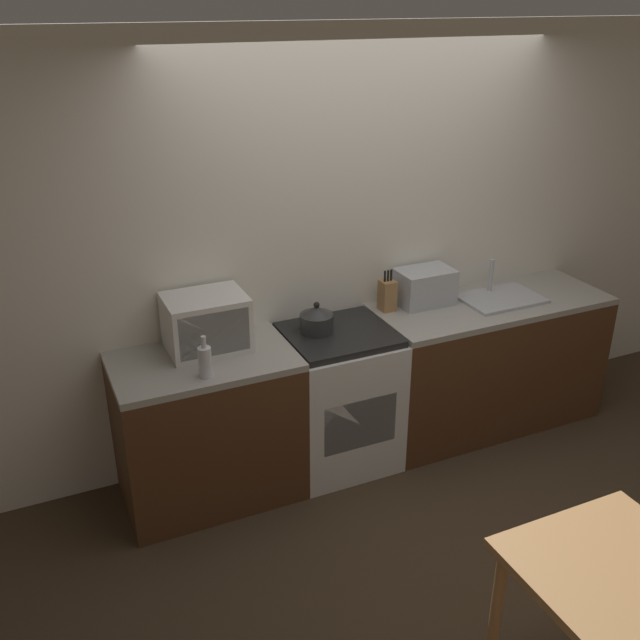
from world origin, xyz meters
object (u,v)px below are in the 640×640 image
at_px(microwave, 206,323).
at_px(bottle, 205,361).
at_px(toaster_oven, 425,287).
at_px(stove_range, 338,398).
at_px(dining_table, 610,589).
at_px(kettle, 317,319).

xyz_separation_m(microwave, bottle, (-0.10, -0.32, -0.07)).
bearing_deg(toaster_oven, stove_range, -166.51).
height_order(microwave, dining_table, microwave).
xyz_separation_m(bottle, dining_table, (1.08, -1.80, -0.37)).
xyz_separation_m(kettle, toaster_oven, (0.81, 0.11, 0.03)).
distance_m(stove_range, dining_table, 2.02).
xyz_separation_m(stove_range, dining_table, (0.21, -2.00, 0.17)).
bearing_deg(microwave, kettle, -4.95).
bearing_deg(bottle, kettle, 19.08).
bearing_deg(kettle, stove_range, -27.57).
bearing_deg(kettle, microwave, 175.05).
xyz_separation_m(kettle, bottle, (-0.75, -0.26, 0.01)).
relative_size(kettle, dining_table, 0.27).
height_order(kettle, microwave, microwave).
height_order(microwave, toaster_oven, microwave).
distance_m(stove_range, toaster_oven, 0.91).
bearing_deg(dining_table, stove_range, 95.95).
distance_m(kettle, microwave, 0.66).
bearing_deg(dining_table, kettle, 98.97).
xyz_separation_m(toaster_oven, dining_table, (-0.48, -2.17, -0.39)).
xyz_separation_m(microwave, dining_table, (0.98, -2.12, -0.44)).
bearing_deg(kettle, toaster_oven, 7.41).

